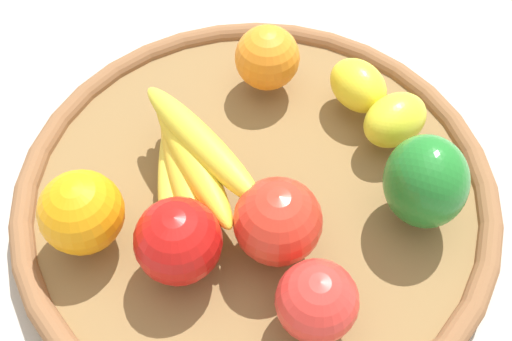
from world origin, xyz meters
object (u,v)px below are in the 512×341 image
lemon_0 (395,120)px  apple_2 (178,241)px  bell_pepper (426,182)px  orange_0 (268,58)px  banana_bunch (187,162)px  lemon_1 (358,86)px  orange_1 (81,212)px  apple_0 (317,301)px  apple_1 (278,221)px

lemon_0 → apple_2: bearing=-144.7°
bell_pepper → apple_2: (-0.21, -0.06, -0.01)m
bell_pepper → orange_0: 0.22m
banana_bunch → orange_0: 0.16m
lemon_0 → orange_0: orange_0 is taller
lemon_1 → orange_1: (-0.26, -0.16, 0.01)m
apple_0 → apple_1: (-0.03, 0.07, 0.00)m
apple_0 → lemon_0: bearing=65.6°
lemon_0 → apple_1: bearing=-133.5°
banana_bunch → orange_1: (-0.09, -0.06, 0.00)m
banana_bunch → lemon_1: bearing=31.9°
bell_pepper → lemon_0: size_ratio=1.32×
bell_pepper → lemon_1: bell_pepper is taller
bell_pepper → lemon_1: (-0.04, 0.14, -0.02)m
apple_0 → lemon_1: bearing=76.9°
apple_2 → apple_1: 0.09m
apple_1 → lemon_1: 0.19m
banana_bunch → apple_1: size_ratio=2.25×
apple_2 → lemon_1: 0.26m
orange_1 → bell_pepper: bearing=5.0°
banana_bunch → apple_2: 0.09m
apple_2 → apple_1: (0.08, 0.02, 0.00)m
banana_bunch → lemon_1: banana_bunch is taller
bell_pepper → apple_2: size_ratio=1.21×
orange_0 → apple_1: bearing=-88.1°
lemon_0 → lemon_1: bearing=124.3°
lemon_1 → apple_0: bearing=-103.1°
bell_pepper → orange_1: bearing=-101.9°
apple_0 → lemon_0: 0.22m
orange_0 → orange_1: bearing=-130.2°
banana_bunch → bell_pepper: (0.21, -0.03, 0.01)m
bell_pepper → apple_1: (-0.13, -0.04, -0.01)m
banana_bunch → orange_0: same height
lemon_0 → apple_1: apple_1 is taller
bell_pepper → apple_0: bearing=-60.1°
apple_0 → apple_2: bearing=155.3°
bell_pepper → orange_1: size_ratio=1.22×
apple_2 → orange_1: (-0.09, 0.03, -0.00)m
orange_0 → banana_bunch: bearing=-119.0°
lemon_0 → apple_0: bearing=-114.4°
bell_pepper → orange_0: bell_pepper is taller
lemon_0 → orange_1: orange_1 is taller
lemon_1 → orange_0: 0.10m
apple_2 → orange_0: bearing=70.8°
orange_1 → banana_bunch: bearing=32.9°
apple_2 → lemon_0: 0.25m
apple_0 → orange_0: same height
bell_pepper → apple_2: bell_pepper is taller
apple_1 → lemon_1: size_ratio=1.15×
lemon_0 → lemon_1: 0.06m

